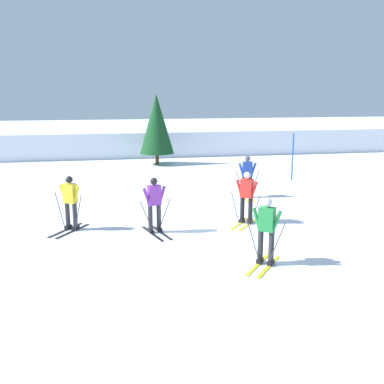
{
  "coord_description": "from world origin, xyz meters",
  "views": [
    {
      "loc": [
        -3.13,
        -11.94,
        4.22
      ],
      "look_at": [
        -0.33,
        2.55,
        0.9
      ],
      "focal_mm": 41.65,
      "sensor_mm": 36.0,
      "label": 1
    }
  ],
  "objects_px": {
    "skier_purple": "(154,203)",
    "trail_marker_pole": "(293,157)",
    "conifer_far_right": "(157,124)",
    "skier_green": "(267,227)",
    "skier_red": "(247,195)",
    "skier_blue": "(247,174)",
    "skier_yellow": "(70,201)"
  },
  "relations": [
    {
      "from": "skier_red",
      "to": "trail_marker_pole",
      "type": "xyz_separation_m",
      "value": [
        4.4,
        6.54,
        0.19
      ]
    },
    {
      "from": "skier_yellow",
      "to": "trail_marker_pole",
      "type": "relative_size",
      "value": 0.75
    },
    {
      "from": "skier_purple",
      "to": "conifer_far_right",
      "type": "distance_m",
      "value": 13.39
    },
    {
      "from": "skier_blue",
      "to": "skier_red",
      "type": "xyz_separation_m",
      "value": [
        -1.14,
        -3.54,
        -0.0
      ]
    },
    {
      "from": "skier_green",
      "to": "skier_yellow",
      "type": "height_order",
      "value": "same"
    },
    {
      "from": "skier_blue",
      "to": "trail_marker_pole",
      "type": "xyz_separation_m",
      "value": [
        3.26,
        3.0,
        0.19
      ]
    },
    {
      "from": "skier_purple",
      "to": "skier_blue",
      "type": "height_order",
      "value": "same"
    },
    {
      "from": "conifer_far_right",
      "to": "skier_green",
      "type": "bearing_deg",
      "value": -87.0
    },
    {
      "from": "skier_green",
      "to": "skier_red",
      "type": "relative_size",
      "value": 1.0
    },
    {
      "from": "skier_yellow",
      "to": "skier_red",
      "type": "height_order",
      "value": "same"
    },
    {
      "from": "skier_red",
      "to": "conifer_far_right",
      "type": "xyz_separation_m",
      "value": [
        -1.48,
        12.78,
        1.44
      ]
    },
    {
      "from": "skier_green",
      "to": "trail_marker_pole",
      "type": "bearing_deg",
      "value": 63.49
    },
    {
      "from": "skier_green",
      "to": "conifer_far_right",
      "type": "height_order",
      "value": "conifer_far_right"
    },
    {
      "from": "skier_green",
      "to": "skier_red",
      "type": "bearing_deg",
      "value": 79.98
    },
    {
      "from": "skier_green",
      "to": "skier_purple",
      "type": "distance_m",
      "value": 3.95
    },
    {
      "from": "skier_yellow",
      "to": "skier_red",
      "type": "bearing_deg",
      "value": -3.16
    },
    {
      "from": "skier_red",
      "to": "conifer_far_right",
      "type": "distance_m",
      "value": 12.94
    },
    {
      "from": "conifer_far_right",
      "to": "trail_marker_pole",
      "type": "bearing_deg",
      "value": -46.67
    },
    {
      "from": "skier_yellow",
      "to": "conifer_far_right",
      "type": "height_order",
      "value": "conifer_far_right"
    },
    {
      "from": "trail_marker_pole",
      "to": "conifer_far_right",
      "type": "bearing_deg",
      "value": 133.33
    },
    {
      "from": "skier_purple",
      "to": "conifer_far_right",
      "type": "xyz_separation_m",
      "value": [
        1.59,
        13.21,
        1.48
      ]
    },
    {
      "from": "skier_blue",
      "to": "skier_red",
      "type": "relative_size",
      "value": 1.0
    },
    {
      "from": "skier_red",
      "to": "conifer_far_right",
      "type": "height_order",
      "value": "conifer_far_right"
    },
    {
      "from": "skier_yellow",
      "to": "conifer_far_right",
      "type": "relative_size",
      "value": 0.41
    },
    {
      "from": "skier_green",
      "to": "skier_blue",
      "type": "bearing_deg",
      "value": 76.0
    },
    {
      "from": "conifer_far_right",
      "to": "skier_purple",
      "type": "bearing_deg",
      "value": -96.87
    },
    {
      "from": "skier_yellow",
      "to": "skier_red",
      "type": "xyz_separation_m",
      "value": [
        5.61,
        -0.31,
        0.04
      ]
    },
    {
      "from": "skier_purple",
      "to": "trail_marker_pole",
      "type": "distance_m",
      "value": 10.23
    },
    {
      "from": "skier_purple",
      "to": "skier_yellow",
      "type": "height_order",
      "value": "same"
    },
    {
      "from": "skier_blue",
      "to": "skier_yellow",
      "type": "bearing_deg",
      "value": -154.42
    },
    {
      "from": "skier_green",
      "to": "conifer_far_right",
      "type": "distance_m",
      "value": 16.41
    },
    {
      "from": "skier_yellow",
      "to": "conifer_far_right",
      "type": "bearing_deg",
      "value": 71.69
    }
  ]
}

